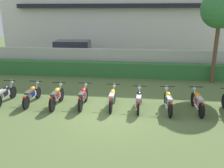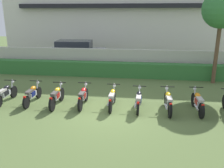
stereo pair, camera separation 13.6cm
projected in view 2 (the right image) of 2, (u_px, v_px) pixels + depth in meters
ground at (109, 113)px, 9.99m from camera, size 60.00×60.00×0.00m
building at (131, 9)px, 23.08m from camera, size 22.96×6.50×8.56m
compound_wall at (123, 62)px, 15.97m from camera, size 21.81×0.30×1.70m
hedge_row at (122, 70)px, 15.42m from camera, size 17.45×0.70×0.94m
parked_car at (76, 53)px, 19.07m from camera, size 4.60×2.28×1.89m
tree_near_inspector at (222, 9)px, 13.02m from camera, size 2.15×2.15×5.30m
motorcycle_in_row_1 at (6, 93)px, 11.04m from camera, size 0.60×1.93×0.95m
motorcycle_in_row_2 at (32, 94)px, 10.97m from camera, size 0.60×1.91×0.94m
motorcycle_in_row_3 at (57, 96)px, 10.65m from camera, size 0.60×1.90×0.97m
motorcycle_in_row_4 at (83, 96)px, 10.62m from camera, size 0.60×1.84×0.97m
motorcycle_in_row_5 at (112, 98)px, 10.46m from camera, size 0.60×1.81×0.96m
motorcycle_in_row_6 at (139, 100)px, 10.24m from camera, size 0.60×1.77×0.94m
motorcycle_in_row_7 at (168, 101)px, 10.03m from camera, size 0.60×1.87×0.97m
motorcycle_in_row_8 at (198, 102)px, 9.97m from camera, size 0.60×1.88×0.97m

